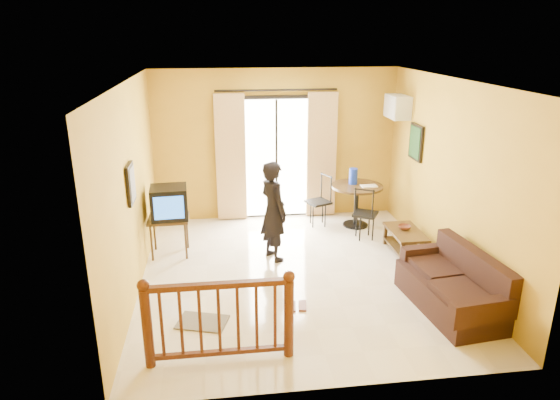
{
  "coord_description": "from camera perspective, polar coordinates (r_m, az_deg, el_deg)",
  "views": [
    {
      "loc": [
        -1.1,
        -6.55,
        3.42
      ],
      "look_at": [
        -0.22,
        0.2,
        1.1
      ],
      "focal_mm": 32.0,
      "sensor_mm": 36.0,
      "label": 1
    }
  ],
  "objects": [
    {
      "name": "picture_left",
      "position": [
        6.71,
        -16.67,
        1.8
      ],
      "size": [
        0.05,
        0.42,
        0.52
      ],
      "color": "black",
      "rests_on": "room_shell"
    },
    {
      "name": "botanical_print",
      "position": [
        8.7,
        15.26,
        6.39
      ],
      "size": [
        0.05,
        0.5,
        0.6
      ],
      "color": "black",
      "rests_on": "room_shell"
    },
    {
      "name": "serving_tray",
      "position": [
        9.06,
        10.14,
        1.58
      ],
      "size": [
        0.29,
        0.19,
        0.02
      ],
      "primitive_type": "cube",
      "rotation": [
        0.0,
        0.0,
        0.03
      ],
      "color": "silver",
      "rests_on": "dining_table"
    },
    {
      "name": "dining_table",
      "position": [
        9.15,
        8.76,
        0.71
      ],
      "size": [
        0.93,
        0.93,
        0.78
      ],
      "color": "black",
      "rests_on": "ground"
    },
    {
      "name": "room_shell",
      "position": [
        6.86,
        2.07,
        4.28
      ],
      "size": [
        5.0,
        5.0,
        5.0
      ],
      "color": "white",
      "rests_on": "ground"
    },
    {
      "name": "stair_balustrade",
      "position": [
        5.46,
        -7.0,
        -12.94
      ],
      "size": [
        1.63,
        0.13,
        1.04
      ],
      "color": "#471E0F",
      "rests_on": "ground"
    },
    {
      "name": "sandals",
      "position": [
        6.65,
        1.97,
        -12.03
      ],
      "size": [
        0.28,
        0.26,
        0.03
      ],
      "color": "#5C2C1F",
      "rests_on": "ground"
    },
    {
      "name": "ground",
      "position": [
        7.47,
        1.92,
        -8.47
      ],
      "size": [
        5.0,
        5.0,
        0.0
      ],
      "primitive_type": "plane",
      "color": "beige",
      "rests_on": "ground"
    },
    {
      "name": "air_conditioner",
      "position": [
        9.17,
        13.27,
        10.33
      ],
      "size": [
        0.31,
        0.6,
        0.4
      ],
      "color": "silver",
      "rests_on": "room_shell"
    },
    {
      "name": "dining_chairs",
      "position": [
        9.04,
        6.87,
        -3.58
      ],
      "size": [
        1.21,
        1.25,
        0.95
      ],
      "color": "black",
      "rests_on": "ground"
    },
    {
      "name": "sofa",
      "position": [
        6.86,
        19.3,
        -9.42
      ],
      "size": [
        0.94,
        1.75,
        0.8
      ],
      "rotation": [
        0.0,
        0.0,
        0.11
      ],
      "color": "black",
      "rests_on": "ground"
    },
    {
      "name": "doormat",
      "position": [
        6.41,
        -8.87,
        -13.61
      ],
      "size": [
        0.69,
        0.56,
        0.02
      ],
      "primitive_type": "cube",
      "rotation": [
        0.0,
        0.0,
        -0.3
      ],
      "color": "#5F594C",
      "rests_on": "ground"
    },
    {
      "name": "water_jug",
      "position": [
        9.14,
        8.37,
        2.71
      ],
      "size": [
        0.15,
        0.15,
        0.29
      ],
      "primitive_type": "cylinder",
      "color": "#142DBD",
      "rests_on": "dining_table"
    },
    {
      "name": "standing_person",
      "position": [
        7.67,
        -0.77,
        -1.28
      ],
      "size": [
        0.59,
        0.68,
        1.58
      ],
      "primitive_type": "imported",
      "rotation": [
        0.0,
        0.0,
        2.01
      ],
      "color": "black",
      "rests_on": "ground"
    },
    {
      "name": "television",
      "position": [
        7.96,
        -12.55,
        -0.28
      ],
      "size": [
        0.59,
        0.55,
        0.5
      ],
      "rotation": [
        0.0,
        0.0,
        0.06
      ],
      "color": "black",
      "rests_on": "tv_table"
    },
    {
      "name": "balcony_door",
      "position": [
        9.32,
        -0.41,
        4.92
      ],
      "size": [
        2.25,
        0.14,
        2.46
      ],
      "color": "black",
      "rests_on": "ground"
    },
    {
      "name": "bowl",
      "position": [
        8.29,
        14.03,
        -3.04
      ],
      "size": [
        0.26,
        0.26,
        0.06
      ],
      "primitive_type": "imported",
      "rotation": [
        0.0,
        0.0,
        0.42
      ],
      "color": "#5C2C1F",
      "rests_on": "coffee_table"
    },
    {
      "name": "coffee_table",
      "position": [
        8.28,
        14.12,
        -4.26
      ],
      "size": [
        0.48,
        0.87,
        0.39
      ],
      "color": "black",
      "rests_on": "ground"
    },
    {
      "name": "tv_table",
      "position": [
        8.08,
        -12.6,
        -2.5
      ],
      "size": [
        0.63,
        0.52,
        0.63
      ],
      "color": "black",
      "rests_on": "ground"
    }
  ]
}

